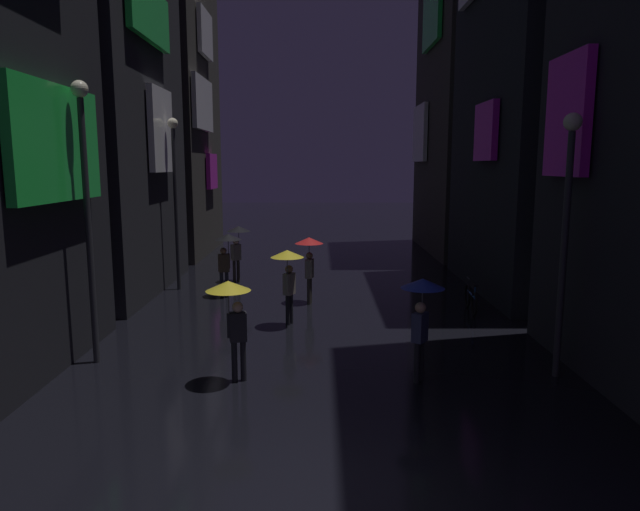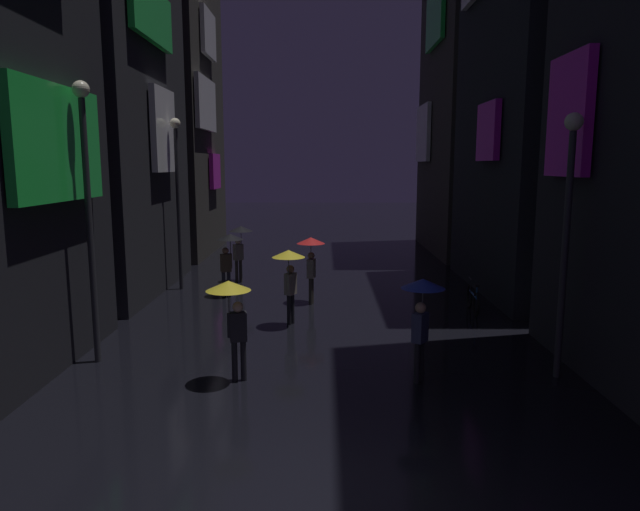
{
  "view_description": "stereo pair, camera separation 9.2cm",
  "coord_description": "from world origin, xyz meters",
  "views": [
    {
      "loc": [
        0.03,
        -6.81,
        4.4
      ],
      "look_at": [
        0.0,
        8.02,
        2.03
      ],
      "focal_mm": 32.0,
      "sensor_mm": 36.0,
      "label": 1
    },
    {
      "loc": [
        0.12,
        -6.81,
        4.4
      ],
      "look_at": [
        0.0,
        8.02,
        2.03
      ],
      "focal_mm": 32.0,
      "sensor_mm": 36.0,
      "label": 2
    }
  ],
  "objects": [
    {
      "name": "streetlamp_right_near",
      "position": [
        5.0,
        4.64,
        3.39
      ],
      "size": [
        0.36,
        0.36,
        5.41
      ],
      "color": "#2D2D33",
      "rests_on": "ground"
    },
    {
      "name": "streetlamp_left_near",
      "position": [
        -5.0,
        5.49,
        3.79
      ],
      "size": [
        0.36,
        0.36,
        6.15
      ],
      "color": "#2D2D33",
      "rests_on": "ground"
    },
    {
      "name": "building_left_far",
      "position": [
        -7.48,
        21.73,
        7.0
      ],
      "size": [
        4.25,
        7.47,
        13.99
      ],
      "color": "#33302D",
      "rests_on": "ground"
    },
    {
      "name": "ground_plane",
      "position": [
        0.0,
        0.0,
        0.0
      ],
      "size": [
        120.0,
        120.0,
        0.0
      ],
      "primitive_type": "plane",
      "color": "black"
    },
    {
      "name": "pedestrian_far_right_blue",
      "position": [
        2.1,
        4.45,
        1.67
      ],
      "size": [
        0.9,
        0.9,
        2.12
      ],
      "color": "black",
      "rests_on": "ground"
    },
    {
      "name": "pedestrian_foreground_right_red",
      "position": [
        -0.31,
        11.06,
        1.67
      ],
      "size": [
        0.9,
        0.9,
        2.12
      ],
      "color": "#38332D",
      "rests_on": "ground"
    },
    {
      "name": "pedestrian_near_crossing_black",
      "position": [
        -3.09,
        12.02,
        1.67
      ],
      "size": [
        0.9,
        0.9,
        2.12
      ],
      "color": "#2D2D38",
      "rests_on": "ground"
    },
    {
      "name": "pedestrian_foreground_left_yellow",
      "position": [
        -1.74,
        4.3,
        1.67
      ],
      "size": [
        0.9,
        0.9,
        2.12
      ],
      "color": "black",
      "rests_on": "ground"
    },
    {
      "name": "building_right_far",
      "position": [
        7.48,
        22.32,
        10.58
      ],
      "size": [
        4.25,
        8.64,
        21.15
      ],
      "color": "#33302D",
      "rests_on": "ground"
    },
    {
      "name": "pedestrian_midstreet_centre_black",
      "position": [
        -3.06,
        14.42,
        1.67
      ],
      "size": [
        0.9,
        0.9,
        2.12
      ],
      "color": "#38332D",
      "rests_on": "ground"
    },
    {
      "name": "streetlamp_left_far",
      "position": [
        -5.0,
        13.09,
        3.7
      ],
      "size": [
        0.36,
        0.36,
        5.98
      ],
      "color": "#2D2D33",
      "rests_on": "ground"
    },
    {
      "name": "pedestrian_midstreet_left_yellow",
      "position": [
        -0.84,
        8.46,
        1.67
      ],
      "size": [
        0.9,
        0.9,
        2.12
      ],
      "color": "black",
      "rests_on": "ground"
    },
    {
      "name": "building_right_mid",
      "position": [
        7.49,
        13.12,
        7.77
      ],
      "size": [
        4.25,
        8.23,
        15.53
      ],
      "color": "black",
      "rests_on": "ground"
    },
    {
      "name": "bicycle_parked_at_storefront",
      "position": [
        4.6,
        9.97,
        0.39
      ],
      "size": [
        0.21,
        1.82,
        0.96
      ],
      "color": "black",
      "rests_on": "ground"
    }
  ]
}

